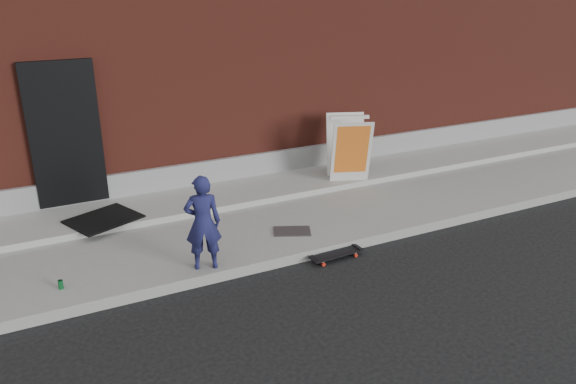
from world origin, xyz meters
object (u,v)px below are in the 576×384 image
child (203,223)px  soda_can (61,285)px  pizza_sign (349,148)px  skateboard (336,254)px

child → soda_can: size_ratio=11.28×
child → pizza_sign: size_ratio=1.09×
skateboard → child: bearing=169.8°
child → pizza_sign: (3.31, 1.85, 0.05)m
child → soda_can: child is taller
skateboard → soda_can: size_ratio=7.05×
child → skateboard: (1.79, -0.32, -0.71)m
skateboard → pizza_sign: (1.53, 2.17, 0.75)m
child → pizza_sign: bearing=-136.0°
pizza_sign → child: bearing=-150.9°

